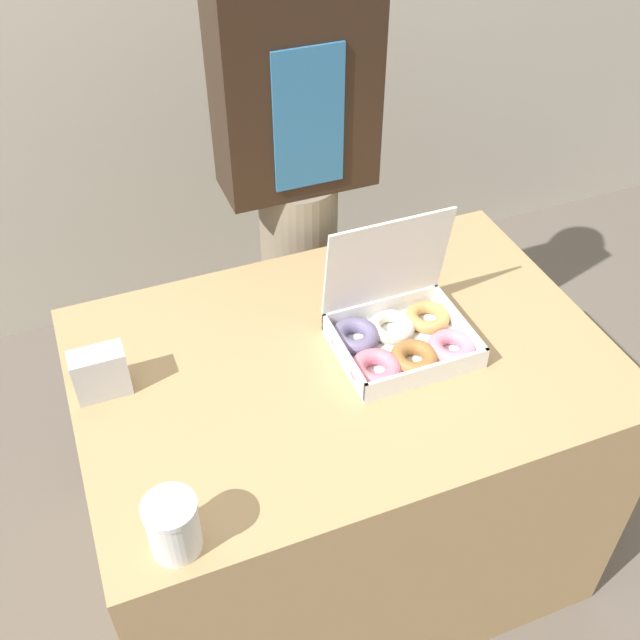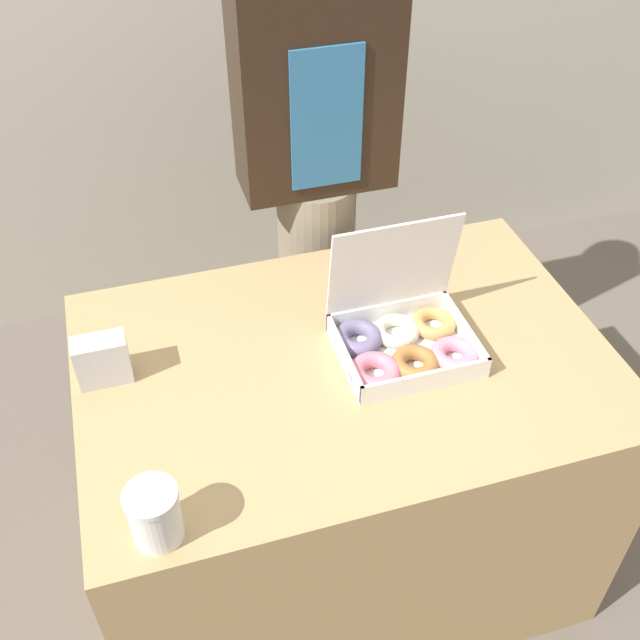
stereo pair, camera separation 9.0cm
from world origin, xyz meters
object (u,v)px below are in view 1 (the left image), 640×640
Objects in this scene: donut_box at (399,334)px; person_customer at (297,167)px; napkin_holder at (100,373)px; coffee_cup at (173,526)px.

person_customer reaches higher than donut_box.
coffee_cup is at bearing -82.21° from napkin_holder.
donut_box reaches higher than coffee_cup.
donut_box is at bearing -87.67° from person_customer.
napkin_holder is 0.74m from person_customer.
person_customer is (0.53, 0.85, 0.08)m from coffee_cup.
person_customer is (-0.02, 0.56, 0.10)m from donut_box.
donut_box is 2.67× the size of coffee_cup.
coffee_cup is 1.08× the size of napkin_holder.
donut_box is at bearing 28.32° from coffee_cup.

